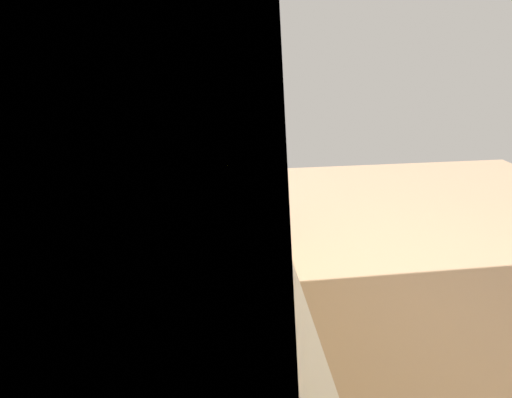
{
  "coord_description": "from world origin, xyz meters",
  "views": [
    {
      "loc": [
        -1.41,
        1.37,
        1.93
      ],
      "look_at": [
        -0.27,
        1.25,
        1.36
      ],
      "focal_mm": 23.02,
      "sensor_mm": 36.0,
      "label": 1
    }
  ],
  "objects": [
    {
      "name": "microwave",
      "position": [
        0.98,
        1.38,
        1.04
      ],
      "size": [
        0.49,
        0.37,
        0.29
      ],
      "color": "#B7BABF",
      "rests_on": "counter_run"
    },
    {
      "name": "oven_range",
      "position": [
        1.79,
        1.35,
        0.46
      ],
      "size": [
        0.66,
        0.66,
        1.07
      ],
      "color": "#B7BABF",
      "rests_on": "ground_plane"
    },
    {
      "name": "counter_run",
      "position": [
        -0.35,
        1.36,
        0.45
      ],
      "size": [
        3.63,
        0.65,
        0.89
      ],
      "color": "#DCCC71",
      "rests_on": "ground_plane"
    },
    {
      "name": "ground_plane",
      "position": [
        0.0,
        0.0,
        0.0
      ],
      "size": [
        6.96,
        6.96,
        0.0
      ],
      "primitive_type": "plane",
      "color": "tan"
    },
    {
      "name": "upper_cabinets",
      "position": [
        -0.35,
        1.51,
        1.86
      ],
      "size": [
        2.14,
        0.32,
        0.65
      ],
      "color": "#D5C975"
    },
    {
      "name": "wall_back",
      "position": [
        0.0,
        1.73,
        1.32
      ],
      "size": [
        4.47,
        0.12,
        2.64
      ],
      "primitive_type": "cube",
      "color": "#E3D785",
      "rests_on": "ground_plane"
    }
  ]
}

